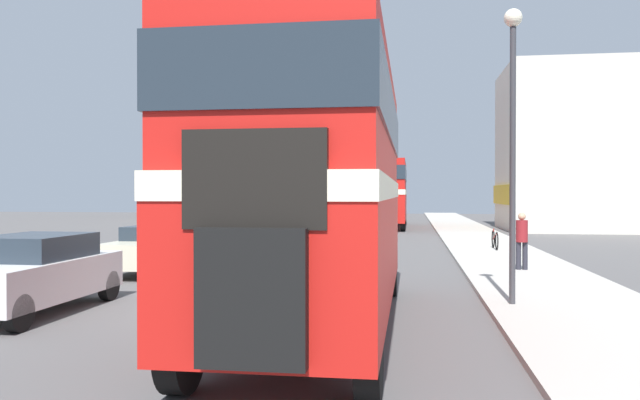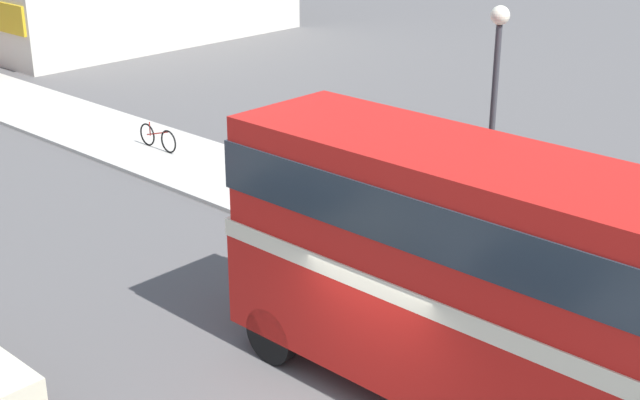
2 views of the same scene
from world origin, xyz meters
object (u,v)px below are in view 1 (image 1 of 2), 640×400
at_px(bus_distant, 388,189).
at_px(church_tower, 206,10).
at_px(car_parked_far, 226,232).
at_px(car_parked_mid, 160,247).
at_px(double_decker_bus, 320,175).
at_px(bicycle_on_pavement, 495,240).
at_px(pedestrian_walking, 522,237).
at_px(car_parked_near, 32,273).
at_px(street_lamp, 513,111).

distance_m(bus_distant, church_tower, 29.06).
bearing_deg(car_parked_far, church_tower, 109.87).
bearing_deg(car_parked_mid, bus_distant, 76.95).
height_order(double_decker_bus, bicycle_on_pavement, double_decker_bus).
bearing_deg(car_parked_mid, pedestrian_walking, 5.45).
height_order(pedestrian_walking, church_tower, church_tower).
bearing_deg(bus_distant, car_parked_near, -100.26).
xyz_separation_m(bus_distant, church_tower, (-17.88, 15.06, 17.26)).
bearing_deg(pedestrian_walking, church_tower, 120.03).
relative_size(double_decker_bus, car_parked_far, 2.05).
height_order(bus_distant, car_parked_near, bus_distant).
xyz_separation_m(car_parked_near, pedestrian_walking, (10.44, 7.45, 0.27)).
relative_size(car_parked_near, church_tower, 0.10).
distance_m(car_parked_far, street_lamp, 15.13).
bearing_deg(pedestrian_walking, car_parked_far, 151.69).
bearing_deg(car_parked_mid, church_tower, 106.74).
bearing_deg(bus_distant, double_decker_bus, -89.96).
xyz_separation_m(double_decker_bus, bus_distant, (-0.02, 32.08, 0.01)).
xyz_separation_m(double_decker_bus, church_tower, (-17.90, 47.14, 17.27)).
bearing_deg(street_lamp, car_parked_mid, 153.05).
xyz_separation_m(bus_distant, car_parked_far, (-5.79, -18.39, -1.90)).
bearing_deg(bus_distant, car_parked_mid, -103.05).
bearing_deg(bus_distant, pedestrian_walking, -78.87).
height_order(car_parked_near, pedestrian_walking, pedestrian_walking).
height_order(bus_distant, pedestrian_walking, bus_distant).
bearing_deg(bus_distant, bicycle_on_pavement, -74.32).
bearing_deg(bicycle_on_pavement, pedestrian_walking, -91.06).
bearing_deg(car_parked_mid, car_parked_far, 89.86).
xyz_separation_m(car_parked_near, street_lamp, (9.27, 1.68, 3.18)).
relative_size(car_parked_near, bicycle_on_pavement, 2.29).
distance_m(street_lamp, church_tower, 52.25).
distance_m(car_parked_mid, pedestrian_walking, 10.59).
relative_size(bus_distant, car_parked_far, 2.41).
bearing_deg(car_parked_far, double_decker_bus, -66.98).
bearing_deg(car_parked_mid, car_parked_near, -89.07).
relative_size(bus_distant, car_parked_near, 2.72).
bearing_deg(double_decker_bus, bus_distant, 90.04).
bearing_deg(car_parked_far, car_parked_near, -89.61).
height_order(car_parked_mid, pedestrian_walking, pedestrian_walking).
relative_size(car_parked_near, car_parked_mid, 0.87).
bearing_deg(street_lamp, double_decker_bus, -147.61).
bearing_deg(bus_distant, car_parked_far, -107.48).
height_order(bus_distant, car_parked_mid, bus_distant).
bearing_deg(church_tower, pedestrian_walking, -59.97).
relative_size(double_decker_bus, pedestrian_walking, 5.68).
xyz_separation_m(bus_distant, car_parked_near, (-5.70, -31.51, -1.86)).
height_order(car_parked_far, pedestrian_walking, pedestrian_walking).
relative_size(bus_distant, bicycle_on_pavement, 6.24).
height_order(double_decker_bus, church_tower, church_tower).
bearing_deg(street_lamp, pedestrian_walking, 78.60).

